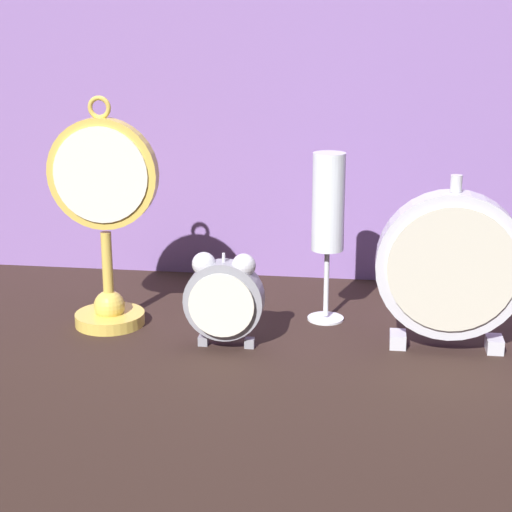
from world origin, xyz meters
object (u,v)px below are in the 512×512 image
(pocket_watch_on_stand, at_px, (105,222))
(mantel_clock_silver, at_px, (451,267))
(alarm_clock_twin_bell, at_px, (224,296))
(champagne_flute, at_px, (328,213))

(pocket_watch_on_stand, height_order, mantel_clock_silver, pocket_watch_on_stand)
(alarm_clock_twin_bell, distance_m, champagne_flute, 0.18)
(alarm_clock_twin_bell, relative_size, mantel_clock_silver, 0.55)
(mantel_clock_silver, xyz_separation_m, champagne_flute, (-0.15, 0.08, 0.04))
(mantel_clock_silver, bearing_deg, alarm_clock_twin_bell, -173.95)
(alarm_clock_twin_bell, bearing_deg, champagne_flute, 43.48)
(pocket_watch_on_stand, relative_size, champagne_flute, 1.33)
(pocket_watch_on_stand, bearing_deg, alarm_clock_twin_bell, -18.57)
(alarm_clock_twin_bell, distance_m, mantel_clock_silver, 0.28)
(pocket_watch_on_stand, height_order, champagne_flute, pocket_watch_on_stand)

